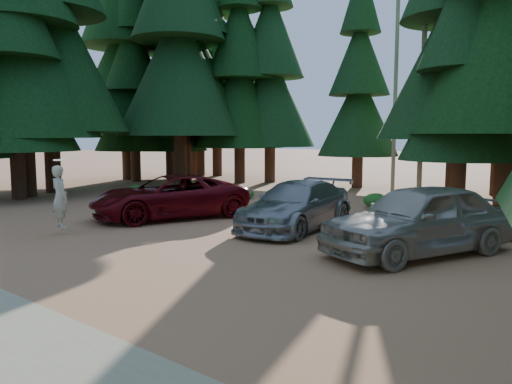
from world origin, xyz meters
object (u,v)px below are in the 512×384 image
(silver_minivan_center, at_px, (296,205))
(silver_minivan_right, at_px, (419,219))
(log_left, at_px, (216,196))
(log_mid, at_px, (409,205))
(frisbee_player, at_px, (60,197))
(red_pickup, at_px, (170,197))

(silver_minivan_center, height_order, silver_minivan_right, silver_minivan_right)
(log_left, xyz_separation_m, log_mid, (8.17, 2.74, 0.02))
(frisbee_player, height_order, log_mid, frisbee_player)
(frisbee_player, xyz_separation_m, log_mid, (6.13, 11.62, -0.98))
(silver_minivan_center, bearing_deg, log_mid, 73.36)
(silver_minivan_center, distance_m, frisbee_player, 7.25)
(silver_minivan_center, distance_m, log_left, 7.98)
(frisbee_player, distance_m, log_left, 9.17)
(log_left, bearing_deg, silver_minivan_center, -21.93)
(red_pickup, xyz_separation_m, log_left, (-2.34, 4.82, -0.64))
(silver_minivan_right, bearing_deg, silver_minivan_center, -169.03)
(silver_minivan_right, relative_size, log_mid, 1.38)
(silver_minivan_center, relative_size, frisbee_player, 2.49)
(red_pickup, bearing_deg, silver_minivan_right, 23.66)
(frisbee_player, bearing_deg, silver_minivan_center, -128.82)
(red_pickup, bearing_deg, frisbee_player, -71.96)
(red_pickup, distance_m, log_mid, 9.57)
(log_mid, bearing_deg, log_left, -146.41)
(frisbee_player, xyz_separation_m, log_left, (-2.04, 8.88, -0.99))
(frisbee_player, bearing_deg, red_pickup, -89.09)
(silver_minivan_center, relative_size, log_left, 1.32)
(silver_minivan_center, bearing_deg, silver_minivan_right, -18.83)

